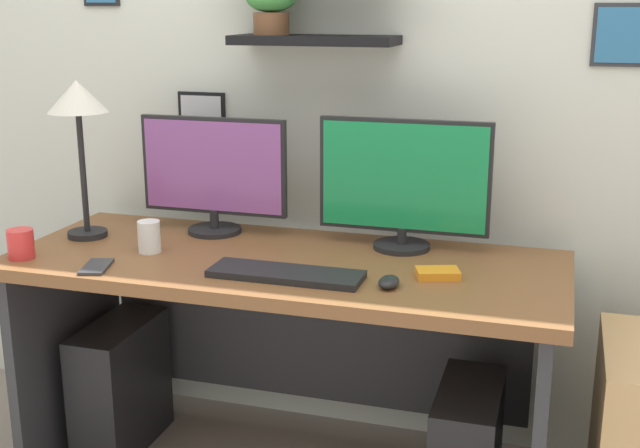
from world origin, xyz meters
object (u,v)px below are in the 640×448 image
at_px(monitor_left, 214,173).
at_px(keyboard, 286,274).
at_px(monitor_right, 404,183).
at_px(computer_mouse, 389,282).
at_px(desk, 290,316).
at_px(pen_cup, 149,237).
at_px(desk_lamp, 78,110).
at_px(cell_phone, 96,267).
at_px(scissors_tray, 438,273).
at_px(computer_tower_left, 121,386).
at_px(coffee_mug, 21,244).

height_order(monitor_left, keyboard, monitor_left).
bearing_deg(monitor_right, computer_mouse, -84.18).
bearing_deg(desk, monitor_right, 26.64).
height_order(monitor_right, pen_cup, monitor_right).
relative_size(desk_lamp, pen_cup, 5.16).
xyz_separation_m(desk, cell_phone, (-0.49, -0.31, 0.21)).
bearing_deg(pen_cup, monitor_left, 69.78).
height_order(cell_phone, pen_cup, pen_cup).
distance_m(cell_phone, scissors_tray, 0.99).
bearing_deg(monitor_left, pen_cup, -110.22).
height_order(desk_lamp, cell_phone, desk_lamp).
distance_m(desk_lamp, computer_tower_left, 0.95).
distance_m(desk, scissors_tray, 0.53).
bearing_deg(coffee_mug, desk_lamp, 77.15).
relative_size(desk_lamp, computer_tower_left, 1.15).
height_order(desk, cell_phone, cell_phone).
relative_size(desk_lamp, scissors_tray, 4.30).
distance_m(pen_cup, scissors_tray, 0.90).
height_order(computer_mouse, scissors_tray, computer_mouse).
bearing_deg(keyboard, monitor_right, 55.91).
xyz_separation_m(computer_mouse, computer_tower_left, (-0.97, 0.19, -0.54)).
distance_m(scissors_tray, computer_tower_left, 1.21).
distance_m(monitor_left, cell_phone, 0.54).
height_order(desk_lamp, pen_cup, desk_lamp).
height_order(desk, monitor_right, monitor_right).
distance_m(monitor_right, computer_tower_left, 1.20).
bearing_deg(monitor_left, desk_lamp, -155.37).
height_order(desk_lamp, computer_tower_left, desk_lamp).
bearing_deg(cell_phone, desk, 15.91).
bearing_deg(pen_cup, cell_phone, -110.23).
distance_m(keyboard, scissors_tray, 0.43).
relative_size(coffee_mug, scissors_tray, 0.75).
bearing_deg(keyboard, monitor_left, 135.34).
distance_m(desk, keyboard, 0.32).
height_order(pen_cup, computer_tower_left, pen_cup).
relative_size(desk, cell_phone, 12.11).
bearing_deg(desk, coffee_mug, -159.84).
distance_m(desk, pen_cup, 0.51).
distance_m(monitor_right, coffee_mug, 1.19).
xyz_separation_m(keyboard, scissors_tray, (0.41, 0.12, 0.00)).
distance_m(desk, coffee_mug, 0.86).
xyz_separation_m(coffee_mug, computer_tower_left, (0.16, 0.25, -0.57)).
bearing_deg(scissors_tray, desk_lamp, 176.04).
xyz_separation_m(monitor_left, coffee_mug, (-0.45, -0.44, -0.16)).
xyz_separation_m(monitor_right, coffee_mug, (-1.09, -0.44, -0.17)).
bearing_deg(computer_mouse, scissors_tray, 46.09).
height_order(computer_mouse, pen_cup, pen_cup).
relative_size(monitor_left, pen_cup, 5.10).
relative_size(cell_phone, coffee_mug, 1.56).
bearing_deg(scissors_tray, monitor_left, 162.07).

